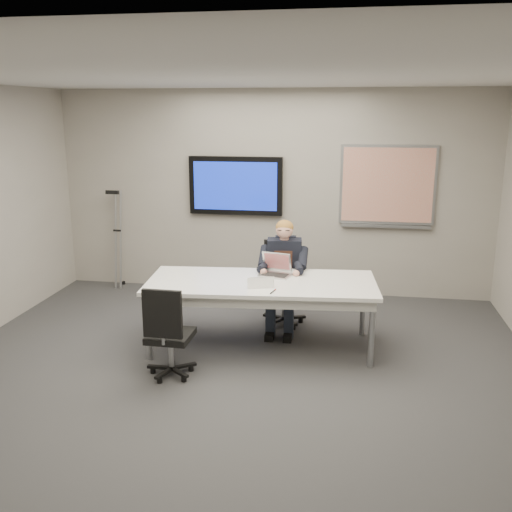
% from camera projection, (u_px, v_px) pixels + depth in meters
% --- Properties ---
extents(floor, '(6.00, 6.00, 0.02)m').
position_uv_depth(floor, '(228.00, 387.00, 5.34)').
color(floor, '#323335').
rests_on(floor, ground).
extents(ceiling, '(6.00, 6.00, 0.02)m').
position_uv_depth(ceiling, '(223.00, 74.00, 4.64)').
color(ceiling, silver).
rests_on(ceiling, wall_back).
extents(wall_back, '(6.00, 0.02, 2.80)m').
position_uv_depth(wall_back, '(272.00, 193.00, 7.86)').
color(wall_back, '#9A958B').
rests_on(wall_back, ground).
extents(wall_front, '(6.00, 0.02, 2.80)m').
position_uv_depth(wall_front, '(55.00, 420.00, 2.12)').
color(wall_front, '#9A958B').
rests_on(wall_front, ground).
extents(conference_table, '(2.50, 1.21, 0.75)m').
position_uv_depth(conference_table, '(261.00, 289.00, 6.09)').
color(conference_table, white).
rests_on(conference_table, ground).
extents(tv_display, '(1.30, 0.09, 0.80)m').
position_uv_depth(tv_display, '(236.00, 186.00, 7.86)').
color(tv_display, black).
rests_on(tv_display, wall_back).
extents(whiteboard, '(1.25, 0.08, 1.10)m').
position_uv_depth(whiteboard, '(387.00, 186.00, 7.55)').
color(whiteboard, '#979A9F').
rests_on(whiteboard, wall_back).
extents(office_chair_far, '(0.62, 0.62, 1.01)m').
position_uv_depth(office_chair_far, '(283.00, 298.00, 6.88)').
color(office_chair_far, black).
rests_on(office_chair_far, ground).
extents(office_chair_near, '(0.46, 0.46, 0.93)m').
position_uv_depth(office_chair_near, '(170.00, 349.00, 5.47)').
color(office_chair_near, black).
rests_on(office_chair_near, ground).
extents(seated_person, '(0.42, 0.72, 1.29)m').
position_uv_depth(seated_person, '(282.00, 288.00, 6.60)').
color(seated_person, '#1F2534').
rests_on(seated_person, office_chair_far).
extents(crutch, '(0.22, 0.51, 1.49)m').
position_uv_depth(crutch, '(118.00, 238.00, 8.19)').
color(crutch, '#9EA0A5').
rests_on(crutch, ground).
extents(laptop, '(0.38, 0.38, 0.23)m').
position_uv_depth(laptop, '(276.00, 269.00, 6.30)').
color(laptop, silver).
rests_on(laptop, conference_table).
extents(name_tent, '(0.28, 0.14, 0.11)m').
position_uv_depth(name_tent, '(261.00, 282.00, 5.85)').
color(name_tent, white).
rests_on(name_tent, conference_table).
extents(pen, '(0.04, 0.15, 0.01)m').
position_uv_depth(pen, '(273.00, 291.00, 5.70)').
color(pen, black).
rests_on(pen, conference_table).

